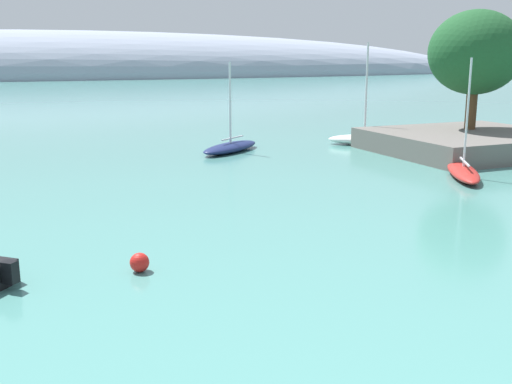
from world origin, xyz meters
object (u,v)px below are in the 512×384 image
object	(u,v)px
sailboat_red_near_shore	(463,171)
mooring_buoy_red	(140,262)
tree_clump_shore	(475,53)
sailboat_white_outer_mooring	(364,139)
sailboat_navy_mid_mooring	(231,147)

from	to	relation	value
sailboat_red_near_shore	mooring_buoy_red	world-z (taller)	sailboat_red_near_shore
tree_clump_shore	mooring_buoy_red	xyz separation A→B (m)	(-31.82, -18.51, -7.50)
sailboat_red_near_shore	sailboat_white_outer_mooring	size ratio (longest dim) A/B	0.86
sailboat_red_near_shore	sailboat_navy_mid_mooring	xyz separation A→B (m)	(-9.97, 15.69, 0.02)
sailboat_white_outer_mooring	mooring_buoy_red	bearing A→B (deg)	72.89
mooring_buoy_red	sailboat_red_near_shore	bearing A→B (deg)	21.76
tree_clump_shore	mooring_buoy_red	distance (m)	37.57
sailboat_navy_mid_mooring	mooring_buoy_red	xyz separation A→B (m)	(-12.97, -24.85, -0.08)
tree_clump_shore	sailboat_navy_mid_mooring	distance (m)	21.22
sailboat_white_outer_mooring	tree_clump_shore	bearing A→B (deg)	168.87
mooring_buoy_red	tree_clump_shore	bearing A→B (deg)	30.20
mooring_buoy_red	sailboat_navy_mid_mooring	bearing A→B (deg)	62.44
sailboat_red_near_shore	sailboat_white_outer_mooring	xyz separation A→B (m)	(2.30, 14.95, 0.12)
sailboat_white_outer_mooring	mooring_buoy_red	world-z (taller)	sailboat_white_outer_mooring
sailboat_white_outer_mooring	mooring_buoy_red	xyz separation A→B (m)	(-25.23, -24.10, -0.17)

